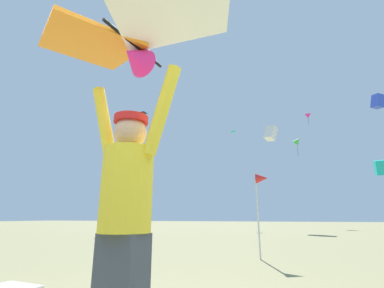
{
  "coord_description": "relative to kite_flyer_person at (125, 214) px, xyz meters",
  "views": [
    {
      "loc": [
        0.7,
        -1.39,
        0.92
      ],
      "look_at": [
        -0.28,
        1.63,
        1.77
      ],
      "focal_mm": 25.42,
      "sensor_mm": 36.0,
      "label": 1
    }
  ],
  "objects": [
    {
      "name": "kite_flyer_person",
      "position": [
        0.0,
        0.0,
        0.0
      ],
      "size": [
        0.81,
        0.4,
        1.92
      ],
      "color": "#424751",
      "rests_on": "ground"
    },
    {
      "name": "held_stunt_kite",
      "position": [
        -0.01,
        -0.07,
        1.29
      ],
      "size": [
        1.76,
        1.07,
        0.4
      ],
      "color": "black"
    },
    {
      "name": "distant_kite_blue_low_left",
      "position": [
        9.68,
        24.4,
        9.81
      ],
      "size": [
        1.18,
        1.02,
        1.35
      ],
      "color": "blue"
    },
    {
      "name": "distant_kite_teal_mid_right",
      "position": [
        -3.04,
        23.79,
        8.11
      ],
      "size": [
        0.55,
        0.56,
        0.17
      ],
      "color": "#19B2AD"
    },
    {
      "name": "distant_kite_magenta_high_left",
      "position": [
        4.92,
        33.19,
        12.22
      ],
      "size": [
        1.03,
        1.15,
        1.76
      ],
      "color": "#DB2393"
    },
    {
      "name": "distant_kite_teal_low_right",
      "position": [
        7.93,
        21.03,
        3.43
      ],
      "size": [
        0.72,
        0.9,
        1.18
      ],
      "color": "#19B2AD"
    },
    {
      "name": "distant_kite_black_high_right",
      "position": [
        -9.63,
        17.71,
        8.59
      ],
      "size": [
        0.68,
        0.68,
        0.13
      ],
      "color": "black"
    },
    {
      "name": "distant_kite_green_far_center",
      "position": [
        3.04,
        29.03,
        7.8
      ],
      "size": [
        1.15,
        1.16,
        2.0
      ],
      "color": "green"
    },
    {
      "name": "distant_kite_white_overhead_distant",
      "position": [
        0.54,
        21.04,
        6.76
      ],
      "size": [
        1.21,
        1.19,
        1.42
      ],
      "color": "white"
    },
    {
      "name": "marker_flag",
      "position": [
        0.54,
        5.06,
        0.74
      ],
      "size": [
        0.3,
        0.24,
        1.93
      ],
      "color": "silver",
      "rests_on": "ground"
    }
  ]
}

